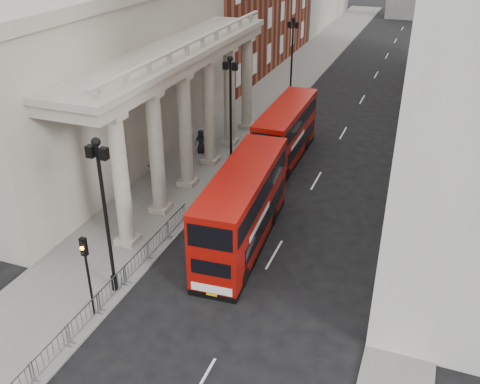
{
  "coord_description": "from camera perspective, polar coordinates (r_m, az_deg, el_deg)",
  "views": [
    {
      "loc": [
        13.11,
        -14.14,
        17.26
      ],
      "look_at": [
        3.37,
        11.46,
        2.79
      ],
      "focal_mm": 40.0,
      "sensor_mm": 36.0,
      "label": 1
    }
  ],
  "objects": [
    {
      "name": "crowd_barriers",
      "position": [
        26.91,
        -14.84,
        -11.34
      ],
      "size": [
        0.5,
        18.75,
        1.1
      ],
      "color": "gray",
      "rests_on": "sidewalk_west"
    },
    {
      "name": "portico_building",
      "position": [
        41.44,
        -15.17,
        11.12
      ],
      "size": [
        9.0,
        28.0,
        12.0
      ],
      "primitive_type": "cube",
      "color": "gray",
      "rests_on": "ground"
    },
    {
      "name": "sidewalk_east",
      "position": [
        47.38,
        19.89,
        4.83
      ],
      "size": [
        3.0,
        140.0,
        0.12
      ],
      "primitive_type": "cube",
      "color": "slate",
      "rests_on": "ground"
    },
    {
      "name": "ground",
      "position": [
        25.88,
        -16.84,
        -15.49
      ],
      "size": [
        260.0,
        260.0,
        0.0
      ],
      "primitive_type": "plane",
      "color": "black",
      "rests_on": "ground"
    },
    {
      "name": "bus_near",
      "position": [
        30.16,
        0.28,
        -1.59
      ],
      "size": [
        3.34,
        10.96,
        4.67
      ],
      "rotation": [
        0.0,
        0.0,
        0.07
      ],
      "color": "#900B06",
      "rests_on": "ground"
    },
    {
      "name": "lamp_post_south",
      "position": [
        25.88,
        -14.24,
        -1.61
      ],
      "size": [
        1.05,
        0.44,
        8.32
      ],
      "color": "black",
      "rests_on": "sidewalk_west"
    },
    {
      "name": "pedestrian_a",
      "position": [
        37.62,
        -8.56,
        1.94
      ],
      "size": [
        0.78,
        0.67,
        1.81
      ],
      "primitive_type": "imported",
      "rotation": [
        0.0,
        0.0,
        0.44
      ],
      "color": "black",
      "rests_on": "sidewalk_west"
    },
    {
      "name": "lamp_post_mid",
      "position": [
        38.81,
        -1.01,
        9.28
      ],
      "size": [
        1.05,
        0.44,
        8.32
      ],
      "color": "black",
      "rests_on": "sidewalk_west"
    },
    {
      "name": "bus_far",
      "position": [
        41.18,
        4.91,
        6.38
      ],
      "size": [
        2.57,
        10.07,
        4.33
      ],
      "rotation": [
        0.0,
        0.0,
        0.01
      ],
      "color": "#A40D07",
      "rests_on": "ground"
    },
    {
      "name": "sidewalk_west",
      "position": [
        50.04,
        0.74,
        7.73
      ],
      "size": [
        6.0,
        140.0,
        0.12
      ],
      "primitive_type": "cube",
      "color": "slate",
      "rests_on": "ground"
    },
    {
      "name": "lamp_post_north",
      "position": [
        53.43,
        5.56,
        14.35
      ],
      "size": [
        1.05,
        0.44,
        8.32
      ],
      "color": "black",
      "rests_on": "sidewalk_west"
    },
    {
      "name": "pedestrian_c",
      "position": [
        42.57,
        -4.19,
        5.4
      ],
      "size": [
        1.01,
        0.74,
        1.89
      ],
      "primitive_type": "imported",
      "rotation": [
        0.0,
        0.0,
        6.44
      ],
      "color": "black",
      "rests_on": "sidewalk_west"
    },
    {
      "name": "pedestrian_b",
      "position": [
        39.1,
        -9.34,
        2.71
      ],
      "size": [
        0.91,
        0.81,
        1.56
      ],
      "primitive_type": "imported",
      "rotation": [
        0.0,
        0.0,
        3.48
      ],
      "color": "black",
      "rests_on": "sidewalk_west"
    },
    {
      "name": "traffic_light",
      "position": [
        25.41,
        -16.1,
        -7.28
      ],
      "size": [
        0.28,
        0.33,
        4.3
      ],
      "color": "black",
      "rests_on": "sidewalk_west"
    },
    {
      "name": "kerb",
      "position": [
        49.16,
        3.99,
        7.3
      ],
      "size": [
        0.2,
        140.0,
        0.14
      ],
      "primitive_type": "cube",
      "color": "slate",
      "rests_on": "ground"
    }
  ]
}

